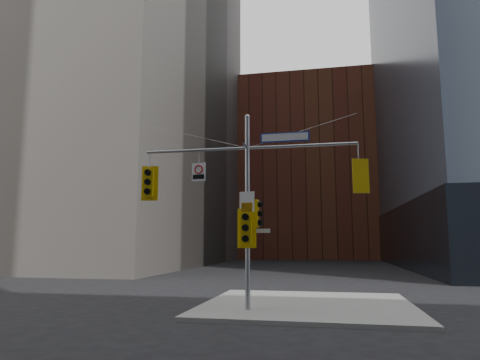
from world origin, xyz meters
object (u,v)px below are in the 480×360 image
at_px(traffic_light_pole_front, 246,228).
at_px(street_sign_blade, 285,137).
at_px(traffic_light_east_arm, 359,176).
at_px(regulatory_sign_arm, 199,171).
at_px(signal_assembly, 247,190).
at_px(traffic_light_west_arm, 149,183).
at_px(traffic_light_pole_side, 256,213).

height_order(traffic_light_pole_front, street_sign_blade, street_sign_blade).
bearing_deg(traffic_light_pole_front, street_sign_blade, 7.25).
relative_size(traffic_light_east_arm, street_sign_blade, 0.67).
bearing_deg(traffic_light_pole_front, regulatory_sign_arm, 168.96).
bearing_deg(regulatory_sign_arm, street_sign_blade, 7.91).
xyz_separation_m(signal_assembly, traffic_light_pole_front, (-0.00, -0.27, -1.40)).
bearing_deg(traffic_light_west_arm, regulatory_sign_arm, -11.14).
distance_m(traffic_light_east_arm, traffic_light_pole_side, 3.89).
xyz_separation_m(traffic_light_east_arm, traffic_light_pole_side, (-3.68, 0.00, -1.25)).
bearing_deg(traffic_light_east_arm, regulatory_sign_arm, -14.74).
bearing_deg(traffic_light_east_arm, traffic_light_pole_front, -11.12).
height_order(traffic_light_west_arm, traffic_light_pole_front, traffic_light_west_arm).
bearing_deg(regulatory_sign_arm, traffic_light_pole_side, 8.13).
bearing_deg(traffic_light_pole_side, regulatory_sign_arm, 94.57).
bearing_deg(traffic_light_pole_front, traffic_light_east_arm, 0.24).
height_order(signal_assembly, regulatory_sign_arm, signal_assembly).
bearing_deg(traffic_light_east_arm, street_sign_blade, -14.99).
bearing_deg(traffic_light_west_arm, street_sign_blade, -10.29).
bearing_deg(traffic_light_pole_front, signal_assembly, 86.32).
distance_m(traffic_light_pole_side, traffic_light_pole_front, 0.68).
xyz_separation_m(signal_assembly, traffic_light_west_arm, (-3.90, 0.01, 0.38)).
bearing_deg(regulatory_sign_arm, traffic_light_west_arm, -173.46).
distance_m(signal_assembly, traffic_light_pole_side, 0.93).
relative_size(traffic_light_west_arm, street_sign_blade, 0.75).
bearing_deg(traffic_light_east_arm, signal_assembly, -14.93).
height_order(traffic_light_west_arm, street_sign_blade, street_sign_blade).
relative_size(traffic_light_pole_front, regulatory_sign_arm, 2.04).
bearing_deg(street_sign_blade, regulatory_sign_arm, -179.04).
distance_m(traffic_light_pole_side, regulatory_sign_arm, 2.74).
bearing_deg(regulatory_sign_arm, signal_assembly, 8.11).
height_order(signal_assembly, traffic_light_pole_side, signal_assembly).
relative_size(traffic_light_east_arm, traffic_light_pole_front, 0.85).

